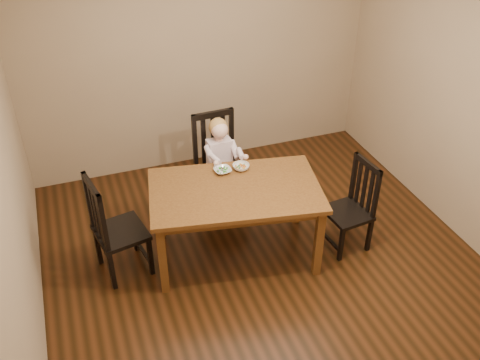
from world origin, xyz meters
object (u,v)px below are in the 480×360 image
object	(u,v)px
chair_left	(114,229)
chair_right	(352,207)
dining_table	(235,197)
bowl_peas	(223,171)
bowl_veg	(241,167)
toddler	(220,157)
chair_child	(219,166)

from	to	relation	value
chair_left	chair_right	bearing A→B (deg)	69.01
dining_table	chair_left	distance (m)	1.11
bowl_peas	bowl_veg	world-z (taller)	bowl_veg
dining_table	bowl_peas	distance (m)	0.31
dining_table	bowl_veg	world-z (taller)	bowl_veg
toddler	bowl_veg	world-z (taller)	toddler
chair_right	toddler	bearing A→B (deg)	39.65
toddler	bowl_peas	world-z (taller)	toddler
chair_left	chair_right	distance (m)	2.21
chair_child	chair_right	size ratio (longest dim) A/B	1.17
bowl_peas	toddler	bearing A→B (deg)	75.17
chair_left	bowl_veg	world-z (taller)	chair_left
chair_child	chair_right	xyz separation A→B (m)	(1.00, -1.02, -0.07)
toddler	bowl_veg	distance (m)	0.47
chair_right	toddler	xyz separation A→B (m)	(-0.99, 0.96, 0.21)
toddler	chair_left	bearing A→B (deg)	23.87
dining_table	bowl_veg	distance (m)	0.34
chair_child	dining_table	bearing A→B (deg)	80.68
chair_right	bowl_veg	size ratio (longest dim) A/B	5.84
chair_left	toddler	world-z (taller)	chair_left
bowl_peas	bowl_veg	size ratio (longest dim) A/B	1.00
bowl_veg	dining_table	bearing A→B (deg)	-119.16
bowl_peas	bowl_veg	bearing A→B (deg)	-2.41
chair_left	toddler	size ratio (longest dim) A/B	1.85
toddler	bowl_peas	distance (m)	0.47
chair_child	toddler	world-z (taller)	chair_child
chair_right	bowl_peas	bearing A→B (deg)	58.39
dining_table	toddler	size ratio (longest dim) A/B	3.00
dining_table	toddler	world-z (taller)	toddler
chair_right	toddler	size ratio (longest dim) A/B	1.66
chair_right	chair_child	bearing A→B (deg)	38.15
dining_table	bowl_peas	bearing A→B (deg)	94.30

